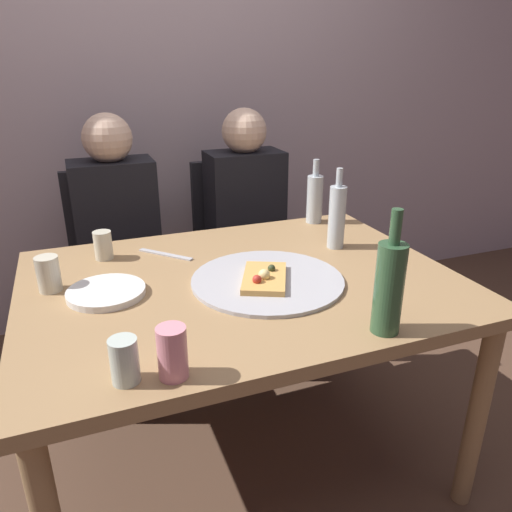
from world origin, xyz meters
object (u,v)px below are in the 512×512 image
pizza_tray (267,280)px  water_bottle (337,216)px  tumbler_far (48,274)px  plate_stack (106,292)px  beer_bottle (315,198)px  table_knife (165,254)px  pizza_slice_last (264,278)px  chair_right (241,238)px  dining_table (242,300)px  chair_left (119,254)px  soda_can (172,353)px  wine_glass (103,245)px  wine_bottle (389,286)px  guest_in_sweater (120,239)px  tumbler_near (124,361)px  guest_in_beanie (251,223)px

pizza_tray → water_bottle: bearing=28.8°
tumbler_far → plate_stack: size_ratio=0.48×
beer_bottle → table_knife: beer_bottle is taller
water_bottle → pizza_tray: bearing=-151.2°
pizza_slice_last → chair_right: size_ratio=0.28×
dining_table → chair_left: chair_left is taller
pizza_tray → chair_right: size_ratio=0.53×
tumbler_far → soda_can: soda_can is taller
wine_glass → soda_can: bearing=-84.0°
pizza_slice_last → chair_left: chair_left is taller
table_knife → chair_left: 0.66m
wine_bottle → plate_stack: (-0.65, 0.47, -0.12)m
pizza_tray → guest_in_sweater: 0.89m
chair_left → guest_in_sweater: (-0.00, -0.15, 0.13)m
table_knife → wine_glass: bearing=34.1°
chair_left → soda_can: bearing=89.5°
soda_can → water_bottle: bearing=38.1°
dining_table → table_knife: (-0.19, 0.29, 0.08)m
guest_in_sweater → pizza_slice_last: bearing=113.1°
water_bottle → table_knife: size_ratio=1.34×
tumbler_near → chair_left: bearing=85.1°
guest_in_sweater → plate_stack: bearing=81.0°
plate_stack → tumbler_near: bearing=-89.7°
pizza_slice_last → plate_stack: size_ratio=1.11×
beer_bottle → guest_in_sweater: bearing=158.0°
pizza_slice_last → water_bottle: (0.37, 0.21, 0.10)m
beer_bottle → tumbler_near: beer_bottle is taller
tumbler_far → plate_stack: bearing=-31.8°
pizza_tray → pizza_slice_last: pizza_slice_last is taller
guest_in_sweater → guest_in_beanie: bearing=-180.0°
wine_bottle → beer_bottle: (0.25, 0.87, -0.02)m
pizza_slice_last → tumbler_near: (-0.46, -0.34, 0.03)m
dining_table → guest_in_beanie: size_ratio=1.15×
tumbler_far → wine_bottle: bearing=-35.1°
guest_in_sweater → wine_bottle: bearing=114.2°
water_bottle → wine_glass: bearing=166.7°
beer_bottle → chair_left: beer_bottle is taller
water_bottle → chair_left: 1.10m
guest_in_beanie → tumbler_far: bearing=35.3°
beer_bottle → dining_table: bearing=-137.8°
dining_table → chair_left: (-0.30, 0.90, -0.14)m
wine_bottle → plate_stack: bearing=144.2°
guest_in_beanie → water_bottle: bearing=99.5°
tumbler_far → chair_right: size_ratio=0.12×
pizza_slice_last → chair_right: 1.03m
water_bottle → wine_glass: size_ratio=2.98×
wine_bottle → guest_in_sweater: bearing=114.2°
wine_bottle → plate_stack: 0.81m
pizza_slice_last → wine_bottle: 0.42m
beer_bottle → table_knife: bearing=-167.3°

